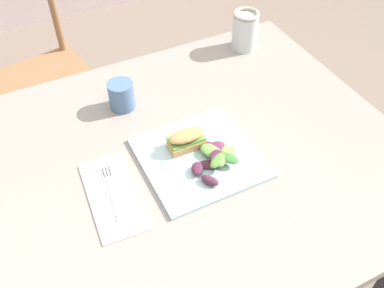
{
  "coord_description": "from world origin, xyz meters",
  "views": [
    {
      "loc": [
        -0.42,
        -0.76,
        1.59
      ],
      "look_at": [
        -0.06,
        -0.03,
        0.76
      ],
      "focal_mm": 40.74,
      "sensor_mm": 36.0,
      "label": 1
    }
  ],
  "objects_px": {
    "plate_lunch": "(199,158)",
    "fork_on_napkin": "(111,190)",
    "cup_extra_side": "(121,95)",
    "chair_wooden_far": "(41,77)",
    "sandwich_half_front": "(187,139)",
    "mason_jar_iced_tea": "(245,32)",
    "dining_table": "(171,190)"
  },
  "relations": [
    {
      "from": "chair_wooden_far",
      "to": "fork_on_napkin",
      "type": "distance_m",
      "value": 1.02
    },
    {
      "from": "plate_lunch",
      "to": "cup_extra_side",
      "type": "xyz_separation_m",
      "value": [
        -0.11,
        0.29,
        0.04
      ]
    },
    {
      "from": "dining_table",
      "to": "chair_wooden_far",
      "type": "distance_m",
      "value": 0.99
    },
    {
      "from": "dining_table",
      "to": "cup_extra_side",
      "type": "distance_m",
      "value": 0.31
    },
    {
      "from": "mason_jar_iced_tea",
      "to": "cup_extra_side",
      "type": "relative_size",
      "value": 1.57
    },
    {
      "from": "chair_wooden_far",
      "to": "sandwich_half_front",
      "type": "distance_m",
      "value": 1.02
    },
    {
      "from": "dining_table",
      "to": "cup_extra_side",
      "type": "bearing_deg",
      "value": 96.16
    },
    {
      "from": "dining_table",
      "to": "sandwich_half_front",
      "type": "height_order",
      "value": "sandwich_half_front"
    },
    {
      "from": "sandwich_half_front",
      "to": "mason_jar_iced_tea",
      "type": "bearing_deg",
      "value": 42.05
    },
    {
      "from": "sandwich_half_front",
      "to": "plate_lunch",
      "type": "bearing_deg",
      "value": -73.51
    },
    {
      "from": "chair_wooden_far",
      "to": "fork_on_napkin",
      "type": "relative_size",
      "value": 4.68
    },
    {
      "from": "sandwich_half_front",
      "to": "dining_table",
      "type": "bearing_deg",
      "value": -159.92
    },
    {
      "from": "chair_wooden_far",
      "to": "cup_extra_side",
      "type": "distance_m",
      "value": 0.78
    },
    {
      "from": "fork_on_napkin",
      "to": "dining_table",
      "type": "bearing_deg",
      "value": 7.35
    },
    {
      "from": "sandwich_half_front",
      "to": "cup_extra_side",
      "type": "xyz_separation_m",
      "value": [
        -0.09,
        0.25,
        0.0
      ]
    },
    {
      "from": "plate_lunch",
      "to": "fork_on_napkin",
      "type": "relative_size",
      "value": 1.59
    },
    {
      "from": "dining_table",
      "to": "mason_jar_iced_tea",
      "type": "distance_m",
      "value": 0.62
    },
    {
      "from": "chair_wooden_far",
      "to": "plate_lunch",
      "type": "bearing_deg",
      "value": -74.68
    },
    {
      "from": "plate_lunch",
      "to": "mason_jar_iced_tea",
      "type": "height_order",
      "value": "mason_jar_iced_tea"
    },
    {
      "from": "plate_lunch",
      "to": "cup_extra_side",
      "type": "distance_m",
      "value": 0.31
    },
    {
      "from": "plate_lunch",
      "to": "fork_on_napkin",
      "type": "distance_m",
      "value": 0.24
    },
    {
      "from": "plate_lunch",
      "to": "sandwich_half_front",
      "type": "relative_size",
      "value": 2.91
    },
    {
      "from": "chair_wooden_far",
      "to": "sandwich_half_front",
      "type": "xyz_separation_m",
      "value": [
        0.25,
        -0.93,
        0.33
      ]
    },
    {
      "from": "dining_table",
      "to": "fork_on_napkin",
      "type": "bearing_deg",
      "value": -172.65
    },
    {
      "from": "fork_on_napkin",
      "to": "sandwich_half_front",
      "type": "bearing_deg",
      "value": 10.99
    },
    {
      "from": "cup_extra_side",
      "to": "chair_wooden_far",
      "type": "bearing_deg",
      "value": 103.26
    },
    {
      "from": "fork_on_napkin",
      "to": "cup_extra_side",
      "type": "distance_m",
      "value": 0.32
    },
    {
      "from": "fork_on_napkin",
      "to": "mason_jar_iced_tea",
      "type": "distance_m",
      "value": 0.75
    },
    {
      "from": "chair_wooden_far",
      "to": "mason_jar_iced_tea",
      "type": "height_order",
      "value": "mason_jar_iced_tea"
    },
    {
      "from": "mason_jar_iced_tea",
      "to": "plate_lunch",
      "type": "bearing_deg",
      "value": -133.55
    },
    {
      "from": "dining_table",
      "to": "chair_wooden_far",
      "type": "height_order",
      "value": "chair_wooden_far"
    },
    {
      "from": "dining_table",
      "to": "plate_lunch",
      "type": "relative_size",
      "value": 4.37
    }
  ]
}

